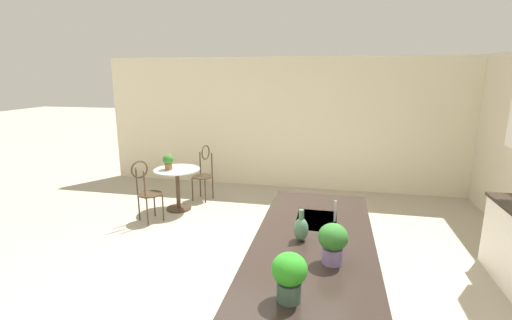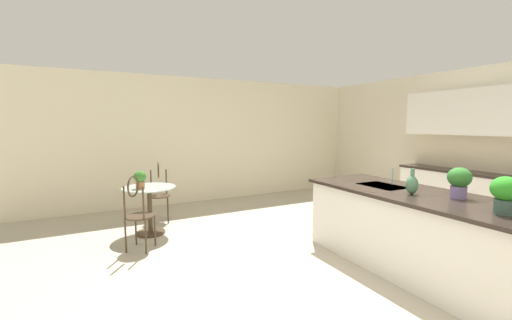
{
  "view_description": "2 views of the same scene",
  "coord_description": "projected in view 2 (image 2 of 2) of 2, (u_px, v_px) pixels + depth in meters",
  "views": [
    {
      "loc": [
        3.27,
        0.98,
        2.36
      ],
      "look_at": [
        -1.67,
        -0.08,
        1.17
      ],
      "focal_mm": 25.65,
      "sensor_mm": 36.0,
      "label": 1
    },
    {
      "loc": [
        2.56,
        -2.42,
        1.69
      ],
      "look_at": [
        -1.62,
        -0.26,
        1.17
      ],
      "focal_mm": 22.35,
      "sensor_mm": 36.0,
      "label": 2
    }
  ],
  "objects": [
    {
      "name": "ground_plane",
      "position": [
        343.0,
        277.0,
        3.55
      ],
      "size": [
        40.0,
        40.0,
        0.0
      ],
      "primitive_type": "plane",
      "color": "#B2A893"
    },
    {
      "name": "wall_left_window",
      "position": [
        212.0,
        140.0,
        7.16
      ],
      "size": [
        0.12,
        7.8,
        2.7
      ],
      "primitive_type": "cube",
      "color": "beige",
      "rests_on": "ground"
    },
    {
      "name": "kitchen_island",
      "position": [
        420.0,
        233.0,
        3.62
      ],
      "size": [
        2.8,
        1.06,
        0.92
      ],
      "color": "white",
      "rests_on": "ground"
    },
    {
      "name": "back_counter_run",
      "position": [
        474.0,
        197.0,
        5.31
      ],
      "size": [
        2.44,
        0.64,
        1.52
      ],
      "color": "white",
      "rests_on": "ground"
    },
    {
      "name": "upper_cabinet_run",
      "position": [
        479.0,
        112.0,
        5.14
      ],
      "size": [
        2.4,
        0.36,
        0.76
      ],
      "color": "white",
      "rests_on": "back_counter_run"
    },
    {
      "name": "bistro_table",
      "position": [
        150.0,
        206.0,
        4.93
      ],
      "size": [
        0.8,
        0.8,
        0.74
      ],
      "color": "#3D2D1E",
      "rests_on": "ground"
    },
    {
      "name": "chair_near_window",
      "position": [
        138.0,
        209.0,
        4.24
      ],
      "size": [
        0.53,
        0.53,
        1.04
      ],
      "color": "#3D2D1E",
      "rests_on": "ground"
    },
    {
      "name": "chair_by_island",
      "position": [
        159.0,
        189.0,
        5.59
      ],
      "size": [
        0.51,
        0.45,
        1.04
      ],
      "color": "#3D2D1E",
      "rests_on": "ground"
    },
    {
      "name": "sink_faucet",
      "position": [
        393.0,
        176.0,
        4.13
      ],
      "size": [
        0.02,
        0.02,
        0.22
      ],
      "primitive_type": "cylinder",
      "color": "#B2B5BA",
      "rests_on": "kitchen_island"
    },
    {
      "name": "potted_plant_on_table",
      "position": [
        140.0,
        178.0,
        4.78
      ],
      "size": [
        0.19,
        0.19,
        0.27
      ],
      "color": "#9E603D",
      "rests_on": "bistro_table"
    },
    {
      "name": "potted_plant_counter_near",
      "position": [
        459.0,
        181.0,
        3.36
      ],
      "size": [
        0.23,
        0.23,
        0.33
      ],
      "color": "#7A669E",
      "rests_on": "kitchen_island"
    },
    {
      "name": "potted_plant_counter_far",
      "position": [
        506.0,
        193.0,
        2.75
      ],
      "size": [
        0.23,
        0.23,
        0.33
      ],
      "color": "#385147",
      "rests_on": "kitchen_island"
    },
    {
      "name": "vase_on_counter",
      "position": [
        412.0,
        184.0,
        3.55
      ],
      "size": [
        0.13,
        0.13,
        0.29
      ],
      "color": "#4C7A5B",
      "rests_on": "kitchen_island"
    }
  ]
}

